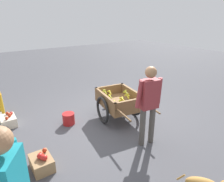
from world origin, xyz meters
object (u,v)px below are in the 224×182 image
(fruit_cart, at_px, (119,102))
(plastic_bucket, at_px, (69,119))
(apple_crate, at_px, (42,162))
(mixed_fruit_crate, at_px, (8,121))
(vendor_person, at_px, (149,100))

(fruit_cart, distance_m, plastic_bucket, 1.25)
(apple_crate, xyz_separation_m, mixed_fruit_crate, (1.85, 0.22, -0.01))
(plastic_bucket, xyz_separation_m, apple_crate, (-1.13, 0.95, -0.01))
(mixed_fruit_crate, bearing_deg, plastic_bucket, -121.71)
(vendor_person, distance_m, plastic_bucket, 2.01)
(apple_crate, relative_size, mixed_fruit_crate, 1.00)
(plastic_bucket, relative_size, mixed_fruit_crate, 0.64)
(fruit_cart, height_order, mixed_fruit_crate, fruit_cart)
(vendor_person, height_order, apple_crate, vendor_person)
(fruit_cart, relative_size, vendor_person, 1.11)
(plastic_bucket, relative_size, apple_crate, 0.64)
(fruit_cart, height_order, apple_crate, fruit_cart)
(fruit_cart, bearing_deg, mixed_fruit_crate, 63.10)
(apple_crate, bearing_deg, mixed_fruit_crate, 6.84)
(fruit_cart, height_order, plastic_bucket, fruit_cart)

